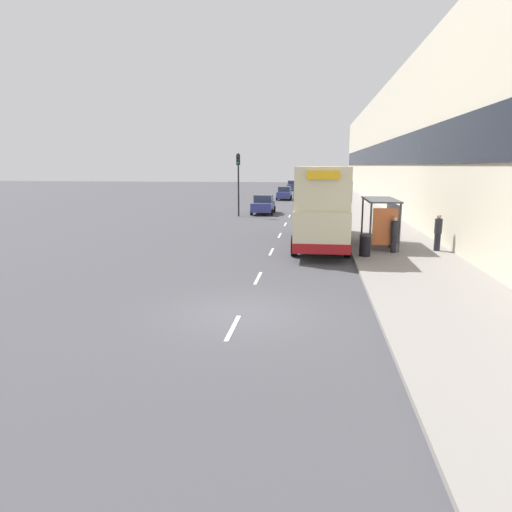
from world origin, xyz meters
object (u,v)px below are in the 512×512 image
double_decker_bus_near (321,204)px  pedestrian_at_shelter (438,232)px  bus_shelter (384,214)px  traffic_light_far_kerb (238,174)px  car_0 (293,185)px  pedestrian_2 (392,230)px  car_2 (263,204)px  litter_bin (365,245)px  car_1 (284,193)px  pedestrian_1 (394,235)px

double_decker_bus_near → pedestrian_at_shelter: bearing=-16.9°
bus_shelter → traffic_light_far_kerb: traffic_light_far_kerb is taller
car_0 → pedestrian_at_shelter: bearing=99.7°
double_decker_bus_near → traffic_light_far_kerb: size_ratio=2.00×
pedestrian_2 → car_2: bearing=116.6°
pedestrian_at_shelter → car_0: bearing=99.7°
litter_bin → traffic_light_far_kerb: (-8.95, 17.49, 2.93)m
bus_shelter → car_0: size_ratio=0.99×
double_decker_bus_near → pedestrian_at_shelter: (5.83, -1.77, -1.20)m
car_0 → litter_bin: 61.25m
car_0 → car_1: 23.25m
car_0 → pedestrian_1: pedestrian_1 is taller
double_decker_bus_near → pedestrian_2: 4.06m
traffic_light_far_kerb → car_0: bearing=86.5°
car_1 → double_decker_bus_near: bearing=97.1°
pedestrian_at_shelter → pedestrian_1: (-2.27, -0.87, -0.04)m
car_1 → car_2: bearing=87.6°
bus_shelter → car_1: (-7.53, 34.85, -1.04)m
bus_shelter → pedestrian_1: bearing=-81.9°
car_1 → pedestrian_1: pedestrian_1 is taller
double_decker_bus_near → car_2: double_decker_bus_near is taller
bus_shelter → car_1: size_ratio=0.99×
bus_shelter → car_0: (-7.55, 58.10, -1.03)m
car_1 → traffic_light_far_kerb: traffic_light_far_kerb is taller
car_0 → car_1: bearing=90.0°
double_decker_bus_near → pedestrian_1: bearing=-36.6°
car_0 → pedestrian_1: size_ratio=2.40×
double_decker_bus_near → traffic_light_far_kerb: bearing=116.4°
bus_shelter → pedestrian_1: (0.26, -1.81, -0.83)m
double_decker_bus_near → traffic_light_far_kerb: (-6.88, 13.83, 1.32)m
car_2 → bus_shelter: bearing=115.8°
pedestrian_at_shelter → pedestrian_2: (-2.12, 0.66, -0.03)m
litter_bin → pedestrian_1: bearing=34.6°
car_2 → litter_bin: car_2 is taller
bus_shelter → double_decker_bus_near: bearing=165.8°
double_decker_bus_near → pedestrian_2: (3.71, -1.11, -1.23)m
car_2 → litter_bin: 21.13m
double_decker_bus_near → bus_shelter: bearing=-14.2°
car_1 → traffic_light_far_kerb: bearing=82.5°
car_2 → pedestrian_2: pedestrian_2 is taller
car_0 → pedestrian_2: 58.92m
car_0 → litter_bin: (6.33, -60.93, -0.18)m
car_0 → pedestrian_2: bearing=97.8°
litter_bin → traffic_light_far_kerb: 19.86m
double_decker_bus_near → pedestrian_2: double_decker_bus_near is taller
car_0 → car_2: size_ratio=1.00×
car_2 → litter_bin: size_ratio=4.07×
pedestrian_at_shelter → traffic_light_far_kerb: traffic_light_far_kerb is taller
traffic_light_far_kerb → pedestrian_1: bearing=-57.7°
traffic_light_far_kerb → double_decker_bus_near: bearing=-63.6°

